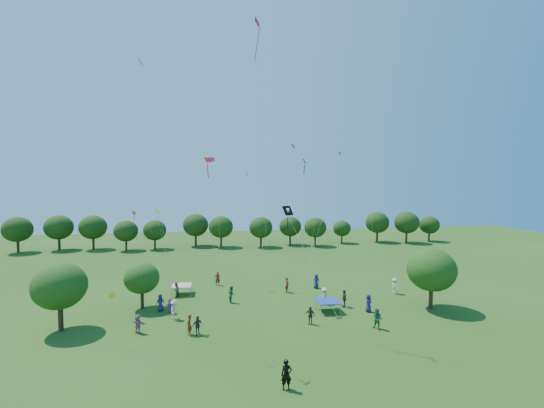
{
  "coord_description": "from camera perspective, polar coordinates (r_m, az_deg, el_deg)",
  "views": [
    {
      "loc": [
        -5.28,
        -18.35,
        12.86
      ],
      "look_at": [
        0.0,
        14.0,
        11.0
      ],
      "focal_mm": 24.0,
      "sensor_mm": 36.0,
      "label": 1
    }
  ],
  "objects": [
    {
      "name": "crowd_person_13",
      "position": [
        43.95,
        2.38,
        -12.57
      ],
      "size": [
        0.66,
        0.78,
        1.77
      ],
      "primitive_type": "imported",
      "rotation": [
        0.0,
        0.0,
        1.15
      ],
      "color": "maroon",
      "rests_on": "ground"
    },
    {
      "name": "crowd_person_0",
      "position": [
        39.51,
        -17.11,
        -14.6
      ],
      "size": [
        0.95,
        0.76,
        1.7
      ],
      "primitive_type": "imported",
      "rotation": [
        0.0,
        0.0,
        3.56
      ],
      "color": "navy",
      "rests_on": "ground"
    },
    {
      "name": "man_in_black",
      "position": [
        25.01,
        2.28,
        -25.2
      ],
      "size": [
        0.71,
        0.46,
        1.9
      ],
      "primitive_type": "imported",
      "rotation": [
        0.0,
        0.0,
        -0.0
      ],
      "color": "black",
      "rests_on": "ground"
    },
    {
      "name": "treeline",
      "position": [
        74.38,
        -6.48,
        -3.54
      ],
      "size": [
        88.01,
        8.77,
        6.77
      ],
      "color": "#422B19",
      "rests_on": "ground"
    },
    {
      "name": "small_kite_4",
      "position": [
        33.35,
        4.11,
        2.07
      ],
      "size": [
        1.78,
        1.09,
        15.16
      ],
      "color": "#138AC7"
    },
    {
      "name": "near_tree_west",
      "position": [
        37.23,
        -30.35,
        -11.04
      ],
      "size": [
        4.49,
        4.49,
        5.99
      ],
      "color": "#422B19",
      "rests_on": "ground"
    },
    {
      "name": "crowd_person_10",
      "position": [
        34.84,
        6.01,
        -16.97
      ],
      "size": [
        1.04,
        0.95,
        1.66
      ],
      "primitive_type": "imported",
      "rotation": [
        0.0,
        0.0,
        5.62
      ],
      "color": "#3E3532",
      "rests_on": "ground"
    },
    {
      "name": "small_kite_5",
      "position": [
        46.74,
        -9.08,
        3.87
      ],
      "size": [
        1.7,
        3.26,
        14.92
      ],
      "color": "#841672"
    },
    {
      "name": "small_kite_10",
      "position": [
        48.1,
        8.06,
        6.82
      ],
      "size": [
        3.99,
        2.97,
        20.95
      ],
      "color": "gold"
    },
    {
      "name": "pirate_kite",
      "position": [
        36.87,
        2.64,
        -1.32
      ],
      "size": [
        3.67,
        7.11,
        9.27
      ],
      "color": "black"
    },
    {
      "name": "crowd_person_2",
      "position": [
        34.82,
        16.18,
        -16.93
      ],
      "size": [
        0.96,
        1.02,
        1.85
      ],
      "primitive_type": "imported",
      "rotation": [
        0.0,
        0.0,
        5.4
      ],
      "color": "#296139",
      "rests_on": "ground"
    },
    {
      "name": "crowd_person_12",
      "position": [
        45.81,
        6.98,
        -11.94
      ],
      "size": [
        0.87,
        0.48,
        1.76
      ],
      "primitive_type": "imported",
      "rotation": [
        0.0,
        0.0,
        0.01
      ],
      "color": "navy",
      "rests_on": "ground"
    },
    {
      "name": "crowd_person_15",
      "position": [
        36.94,
        -15.1,
        -15.71
      ],
      "size": [
        0.77,
        1.3,
        1.86
      ],
      "primitive_type": "imported",
      "rotation": [
        0.0,
        0.0,
        1.37
      ],
      "color": "beige",
      "rests_on": "ground"
    },
    {
      "name": "small_kite_8",
      "position": [
        42.51,
        -19.67,
        -3.79
      ],
      "size": [
        4.85,
        2.96,
        8.49
      ],
      "color": "#F04F0E"
    },
    {
      "name": "crowd_person_1",
      "position": [
        47.27,
        -8.55,
        -11.49
      ],
      "size": [
        0.67,
        0.45,
        1.73
      ],
      "primitive_type": "imported",
      "rotation": [
        0.0,
        0.0,
        3.08
      ],
      "color": "maroon",
      "rests_on": "ground"
    },
    {
      "name": "crowd_person_14",
      "position": [
        43.54,
        -14.83,
        -12.88
      ],
      "size": [
        0.78,
        0.95,
        1.69
      ],
      "primitive_type": "imported",
      "rotation": [
        0.0,
        0.0,
        4.25
      ],
      "color": "#2A633C",
      "rests_on": "ground"
    },
    {
      "name": "small_kite_3",
      "position": [
        41.96,
        -1.23,
        -7.38
      ],
      "size": [
        2.1,
        0.79,
        4.43
      ],
      "color": "#1B961B"
    },
    {
      "name": "small_kite_1",
      "position": [
        49.02,
        9.21,
        2.77
      ],
      "size": [
        5.67,
        3.44,
        15.83
      ],
      "color": "#FD5C0D"
    },
    {
      "name": "crowd_person_7",
      "position": [
        33.23,
        -12.88,
        -17.95
      ],
      "size": [
        0.57,
        0.75,
        1.78
      ],
      "primitive_type": "imported",
      "rotation": [
        0.0,
        0.0,
        4.47
      ],
      "color": "maroon",
      "rests_on": "ground"
    },
    {
      "name": "crowd_person_9",
      "position": [
        45.69,
        18.71,
        -12.06
      ],
      "size": [
        0.64,
        1.25,
        1.86
      ],
      "primitive_type": "imported",
      "rotation": [
        0.0,
        0.0,
        1.49
      ],
      "color": "beige",
      "rests_on": "ground"
    },
    {
      "name": "tent_blue",
      "position": [
        38.15,
        8.72,
        -14.85
      ],
      "size": [
        2.2,
        2.2,
        1.1
      ],
      "color": "#18359F",
      "rests_on": "ground"
    },
    {
      "name": "crowd_person_3",
      "position": [
        40.24,
        8.21,
        -14.09
      ],
      "size": [
        1.22,
        1.15,
        1.78
      ],
      "primitive_type": "imported",
      "rotation": [
        0.0,
        0.0,
        3.84
      ],
      "color": "beige",
      "rests_on": "ground"
    },
    {
      "name": "near_tree_east",
      "position": [
        41.08,
        23.73,
        -9.42
      ],
      "size": [
        4.86,
        4.86,
        6.24
      ],
      "color": "#422B19",
      "rests_on": "ground"
    },
    {
      "name": "small_kite_6",
      "position": [
        45.18,
        15.28,
        -1.45
      ],
      "size": [
        0.82,
        1.17,
        9.97
      ],
      "color": "white"
    },
    {
      "name": "crowd_person_6",
      "position": [
        38.91,
        14.9,
        -14.8
      ],
      "size": [
        0.59,
        0.93,
        1.76
      ],
      "primitive_type": "imported",
      "rotation": [
        0.0,
        0.0,
        1.43
      ],
      "color": "#1D1B50",
      "rests_on": "ground"
    },
    {
      "name": "crowd_person_4",
      "position": [
        33.11,
        -11.62,
        -18.15
      ],
      "size": [
        1.03,
        0.91,
        1.63
      ],
      "primitive_type": "imported",
      "rotation": [
        0.0,
        0.0,
        0.61
      ],
      "color": "#39312D",
      "rests_on": "ground"
    },
    {
      "name": "crowd_person_16",
      "position": [
        39.77,
        11.26,
        -14.31
      ],
      "size": [
        0.65,
        1.12,
        1.81
      ],
      "primitive_type": "imported",
      "rotation": [
        0.0,
        0.0,
        4.55
      ],
      "color": "#36312B",
      "rests_on": "ground"
    },
    {
      "name": "small_kite_7",
      "position": [
        45.34,
        -4.85,
        0.71
      ],
      "size": [
        3.62,
        1.72,
        12.84
      ],
      "color": "#0B96A8"
    },
    {
      "name": "small_kite_2",
      "position": [
        32.21,
        -23.8,
        -13.43
      ],
      "size": [
        0.51,
        0.45,
        2.9
      ],
      "color": "#EFAC15"
    },
    {
      "name": "small_kite_9",
      "position": [
        34.34,
        -17.22,
        -2.99
      ],
      "size": [
        1.97,
        1.92,
        9.3
      ],
      "color": "yellow"
    },
    {
      "name": "small_kite_12",
      "position": [
        31.39,
        5.32,
        0.79
      ],
      "size": [
        1.23,
        1.91,
        13.64
      ],
      "color": "#111EB3"
    },
    {
      "name": "small_kite_0",
      "position": [
        28.36,
        -9.69,
        0.63
      ],
      "size": [
        0.9,
        5.91,
        13.48
      ],
      "color": "red"
    },
    {
      "name": "crowd_person_11",
      "position": [
        38.69,
        -15.71,
        -15.12
      ],
      "size": [
        1.43,
        1.21,
        1.5
      ],
      "primitive_type": "imported",
      "rotation": [
        0.0,
        0.0,
        0.62
      ],
      "color": "#975A9A",
      "rests_on": "ground"
    },
    {
      "name": "tent_red_stripe",
      "position": [
        44.36,
        -13.98,
        -12.31
      ],
      "size": [
        2.2,
        2.2,
        1.1
      ],
      "color": "red",
      "rests_on": "ground"
    },
    {
      "name": "crowd_person_8",
      "position": [
        40.64,
        -6.36,
        -13.9
      ],
      "size": [
        0.64,
        0.96,
        1.78
      ],
      "primitive_type": "imported",
      "rotation": [
        0.0,
        0.0,
        1.77
      ],
      "color": "#265A3D",
      "rests_on": "ground"
    },
    {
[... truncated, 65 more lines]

